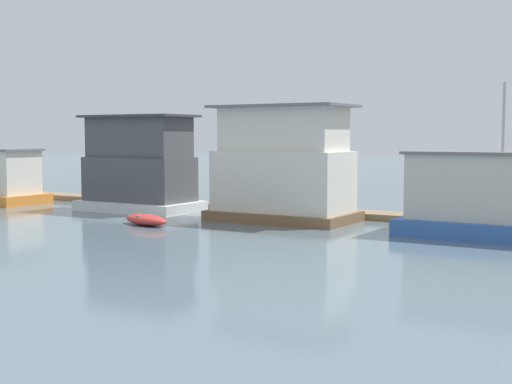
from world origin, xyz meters
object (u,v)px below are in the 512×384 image
object	(u,v)px
houseboat_white	(139,167)
houseboat_brown	(283,168)
dinghy_red	(146,220)
mooring_post_near_left	(338,204)
houseboat_blue	(489,196)

from	to	relation	value
houseboat_white	houseboat_brown	bearing A→B (deg)	-0.21
houseboat_brown	dinghy_red	distance (m)	6.71
houseboat_brown	mooring_post_near_left	bearing A→B (deg)	42.38
houseboat_blue	dinghy_red	world-z (taller)	houseboat_blue
houseboat_white	houseboat_brown	xyz separation A→B (m)	(8.57, -0.03, 0.15)
houseboat_brown	mooring_post_near_left	distance (m)	3.19
houseboat_brown	mooring_post_near_left	xyz separation A→B (m)	(1.97, 1.80, -1.75)
houseboat_blue	dinghy_red	distance (m)	14.48
houseboat_white	mooring_post_near_left	distance (m)	10.81
houseboat_white	mooring_post_near_left	world-z (taller)	houseboat_white
houseboat_blue	dinghy_red	bearing A→B (deg)	-162.86
dinghy_red	houseboat_white	bearing A→B (deg)	132.32
houseboat_brown	mooring_post_near_left	size ratio (longest dim) A/B	4.60
houseboat_white	houseboat_blue	bearing A→B (deg)	-0.99
dinghy_red	mooring_post_near_left	bearing A→B (deg)	44.71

